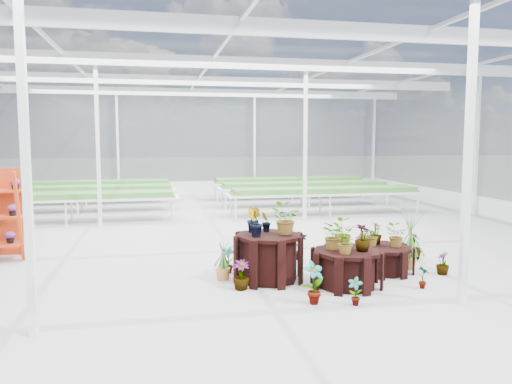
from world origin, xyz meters
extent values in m
plane|color=gray|center=(0.00, 0.00, 0.00)|extent=(24.00, 24.00, 0.00)
cylinder|color=black|center=(0.44, -2.19, 0.41)|extent=(1.35, 1.35, 0.82)
cylinder|color=black|center=(1.64, -2.79, 0.31)|extent=(1.38, 1.38, 0.62)
cylinder|color=black|center=(2.64, -2.09, 0.24)|extent=(1.35, 1.35, 0.49)
imported|color=#386F30|center=(0.23, -1.97, 1.05)|extent=(0.32, 0.33, 0.47)
imported|color=#386F30|center=(0.70, -2.26, 1.09)|extent=(0.65, 0.64, 0.55)
imported|color=#386F30|center=(0.45, -1.96, 1.00)|extent=(0.23, 0.25, 0.37)
imported|color=#386F30|center=(0.16, -2.38, 1.06)|extent=(0.33, 0.30, 0.49)
imported|color=#386F30|center=(1.44, -2.72, 0.85)|extent=(0.42, 0.47, 0.47)
imported|color=#386F30|center=(1.87, -2.92, 0.85)|extent=(0.36, 0.36, 0.46)
imported|color=#386F30|center=(1.66, -2.50, 0.86)|extent=(0.55, 0.57, 0.48)
imported|color=#386F30|center=(1.51, -3.08, 0.81)|extent=(0.45, 0.46, 0.39)
imported|color=#386F30|center=(2.45, -2.00, 0.69)|extent=(0.48, 0.47, 0.41)
imported|color=#386F30|center=(2.83, -2.18, 0.70)|extent=(0.51, 0.51, 0.43)
imported|color=#386F30|center=(2.59, -1.86, 0.70)|extent=(0.29, 0.29, 0.43)
imported|color=#386F30|center=(-0.12, -2.63, 0.24)|extent=(0.31, 0.31, 0.49)
imported|color=#386F30|center=(-0.17, -1.57, 0.25)|extent=(0.31, 0.30, 0.49)
imported|color=#386F30|center=(0.82, -3.56, 0.33)|extent=(0.41, 0.34, 0.66)
imported|color=#386F30|center=(1.41, -3.74, 0.21)|extent=(0.27, 0.25, 0.42)
imported|color=#386F30|center=(2.84, -3.17, 0.20)|extent=(0.18, 0.23, 0.39)
imported|color=#386F30|center=(3.64, -2.45, 0.21)|extent=(0.29, 0.29, 0.42)
imported|color=#386F30|center=(3.75, -1.25, 0.28)|extent=(0.32, 0.32, 0.56)
imported|color=#386F30|center=(2.71, -0.95, 0.26)|extent=(0.39, 0.39, 0.53)
imported|color=#386F30|center=(1.41, -0.85, 0.30)|extent=(0.38, 0.34, 0.60)
imported|color=#386F30|center=(0.22, -1.09, 0.29)|extent=(0.65, 0.68, 0.58)
camera|label=1|loc=(-1.47, -10.49, 2.45)|focal=35.00mm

